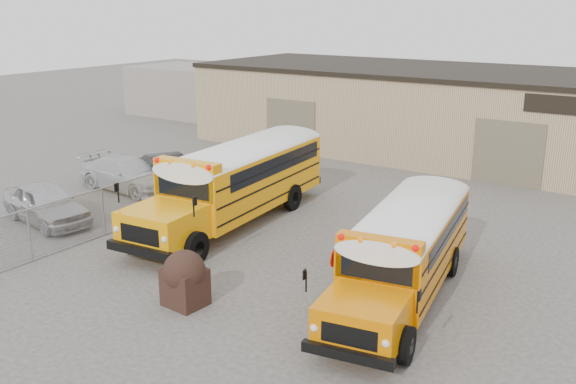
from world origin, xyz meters
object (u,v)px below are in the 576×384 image
Objects in this scene: school_bus_left at (312,146)px; car_white at (128,174)px; car_dark at (168,172)px; school_bus_right at (444,195)px; tarp_bundle at (185,277)px; car_silver at (46,204)px.

school_bus_left reaches higher than car_white.
car_white is 1.14× the size of car_dark.
school_bus_right is 2.08× the size of car_dark.
school_bus_left is at bearing -44.85° from car_white.
tarp_bundle is 0.36× the size of car_dark.
school_bus_right is (7.71, -3.43, -0.25)m from school_bus_left.
school_bus_left is 1.15× the size of school_bus_right.
car_silver is 0.88× the size of car_white.
car_silver is 1.01× the size of car_dark.
car_white is at bearing 144.85° from tarp_bundle.
school_bus_right is 14.88m from car_silver.
car_white is (-6.21, -5.73, -1.03)m from school_bus_left.
car_silver is 6.28m from car_dark.
car_white is (-10.16, 7.15, -0.09)m from tarp_bundle.
car_dark is at bearing -138.68° from school_bus_left.
school_bus_left reaches higher than school_bus_right.
car_dark is at bearing -175.68° from school_bus_right.
car_dark is (1.22, 1.34, -0.00)m from car_white.
tarp_bundle is (3.95, -12.88, -0.94)m from school_bus_left.
car_dark is (-4.99, -4.39, -1.04)m from school_bus_left.
school_bus_left is 6.72m from car_dark.
car_dark is (-8.94, 8.50, -0.09)m from tarp_bundle.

